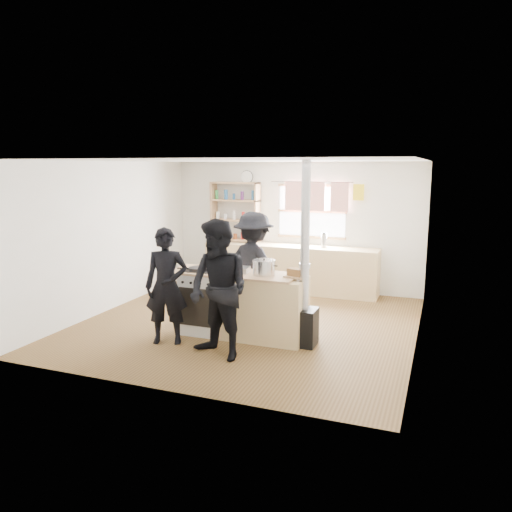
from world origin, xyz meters
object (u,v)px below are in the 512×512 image
Objects in this scene: stockpot_counter at (264,267)px; person_near_right at (219,290)px; person_far at (254,266)px; cooking_island at (243,305)px; bread_board at (296,274)px; roast_tray at (236,269)px; thermos at (324,240)px; stockpot_stove at (225,263)px; skillet_greens at (199,269)px; flue_heater at (304,299)px; person_near_left at (167,286)px.

person_near_right reaches higher than stockpot_counter.
person_near_right reaches higher than person_far.
bread_board is at bearing -0.29° from cooking_island.
roast_tray is at bearing 111.88° from person_far.
bread_board is (0.25, -2.77, -0.05)m from thermos.
cooking_island is 8.14× the size of stockpot_stove.
thermos is 0.74× the size of skillet_greens.
skillet_greens is at bearing 81.42° from person_far.
bread_board is 0.13× the size of flue_heater.
flue_heater is (0.91, -0.04, 0.18)m from cooking_island.
skillet_greens is at bearing -136.73° from stockpot_stove.
flue_heater is at bearing -1.93° from person_near_left.
stockpot_counter is 0.18× the size of person_near_right.
bread_board reaches higher than roast_tray.
person_far is at bearing 139.65° from flue_heater.
person_far is (-1.08, 0.92, 0.21)m from flue_heater.
person_near_right reaches higher than cooking_island.
stockpot_stove is (-0.36, 0.19, 0.55)m from cooking_island.
cooking_island is 0.79× the size of flue_heater.
roast_tray is 0.22× the size of person_near_right.
person_far is (0.20, 0.68, -0.16)m from stockpot_stove.
person_near_left is (-1.65, -0.61, -0.18)m from bread_board.
person_far is (0.71, 1.49, 0.05)m from person_near_left.
thermos is 0.83× the size of bread_board.
bread_board is (1.14, -0.20, -0.04)m from stockpot_stove.
cooking_island is at bearing 15.33° from person_near_left.
flue_heater is 1.43m from person_far.
cooking_island is 0.66m from stockpot_counter.
person_near_left is at bearing -140.18° from roast_tray.
person_near_left is 0.94m from person_near_right.
flue_heater is at bearing -16.11° from bread_board.
person_near_left reaches higher than stockpot_counter.
roast_tray is 0.25× the size of person_near_left.
roast_tray is 0.30m from stockpot_stove.
stockpot_stove is 0.72m from stockpot_counter.
stockpot_stove is at bearing 131.69° from person_near_right.
bread_board is (1.42, 0.07, 0.02)m from skillet_greens.
skillet_greens is at bearing 152.00° from person_near_right.
stockpot_counter is at bearing 7.00° from person_near_left.
stockpot_counter is (0.32, -0.01, 0.57)m from cooking_island.
roast_tray is (0.53, 0.10, 0.01)m from skillet_greens.
thermos is at bearing 67.67° from skillet_greens.
thermos is 3.66m from person_near_right.
cooking_island is 0.69m from stockpot_stove.
thermos is 0.15× the size of person_near_right.
stockpot_counter reaches higher than skillet_greens.
skillet_greens is at bearing -178.83° from flue_heater.
stockpot_stove is at bearing 152.22° from cooking_island.
person_near_right reaches higher than stockpot_stove.
stockpot_stove is 0.14× the size of person_near_right.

